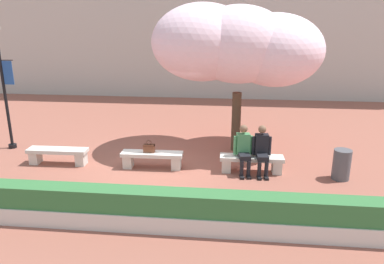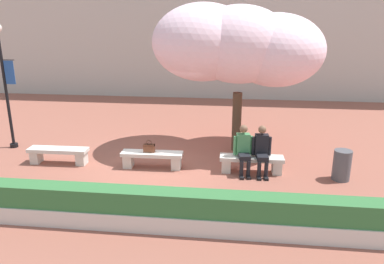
% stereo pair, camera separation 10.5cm
% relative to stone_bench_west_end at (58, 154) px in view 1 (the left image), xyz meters
% --- Properties ---
extents(ground_plane, '(100.00, 100.00, 0.00)m').
position_rel_stone_bench_west_end_xyz_m(ground_plane, '(2.67, 0.00, -0.30)').
color(ground_plane, '#8E5142').
extents(stone_bench_west_end, '(1.67, 0.45, 0.45)m').
position_rel_stone_bench_west_end_xyz_m(stone_bench_west_end, '(0.00, 0.00, 0.00)').
color(stone_bench_west_end, beige).
rests_on(stone_bench_west_end, ground).
extents(stone_bench_near_west, '(1.67, 0.45, 0.45)m').
position_rel_stone_bench_west_end_xyz_m(stone_bench_near_west, '(2.67, 0.00, 0.00)').
color(stone_bench_near_west, beige).
rests_on(stone_bench_near_west, ground).
extents(stone_bench_center, '(1.67, 0.45, 0.45)m').
position_rel_stone_bench_west_end_xyz_m(stone_bench_center, '(5.35, 0.00, 0.00)').
color(stone_bench_center, beige).
rests_on(stone_bench_center, ground).
extents(person_seated_left, '(0.50, 0.72, 1.29)m').
position_rel_stone_bench_west_end_xyz_m(person_seated_left, '(5.12, -0.05, 0.40)').
color(person_seated_left, black).
rests_on(person_seated_left, ground).
extents(person_seated_right, '(0.51, 0.71, 1.29)m').
position_rel_stone_bench_west_end_xyz_m(person_seated_right, '(5.59, -0.05, 0.40)').
color(person_seated_right, black).
rests_on(person_seated_right, ground).
extents(handbag, '(0.30, 0.15, 0.34)m').
position_rel_stone_bench_west_end_xyz_m(handbag, '(2.60, 0.01, 0.28)').
color(handbag, brown).
rests_on(handbag, stone_bench_near_west).
extents(cherry_tree_main, '(5.02, 3.16, 4.37)m').
position_rel_stone_bench_west_end_xyz_m(cherry_tree_main, '(4.87, 1.87, 2.85)').
color(cherry_tree_main, '#473323').
rests_on(cherry_tree_main, ground).
extents(lamp_post_with_banner, '(0.54, 0.28, 3.79)m').
position_rel_stone_bench_west_end_xyz_m(lamp_post_with_banner, '(-2.04, 1.14, 1.98)').
color(lamp_post_with_banner, black).
rests_on(lamp_post_with_banner, ground).
extents(planter_hedge_foreground, '(10.73, 0.50, 0.80)m').
position_rel_stone_bench_west_end_xyz_m(planter_hedge_foreground, '(2.67, -2.99, 0.09)').
color(planter_hedge_foreground, beige).
rests_on(planter_hedge_foreground, ground).
extents(trash_bin, '(0.44, 0.44, 0.78)m').
position_rel_stone_bench_west_end_xyz_m(trash_bin, '(7.58, -0.19, 0.09)').
color(trash_bin, '#4C4C51').
rests_on(trash_bin, ground).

